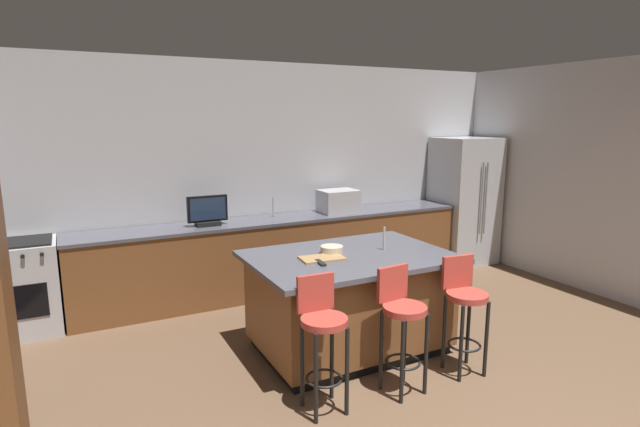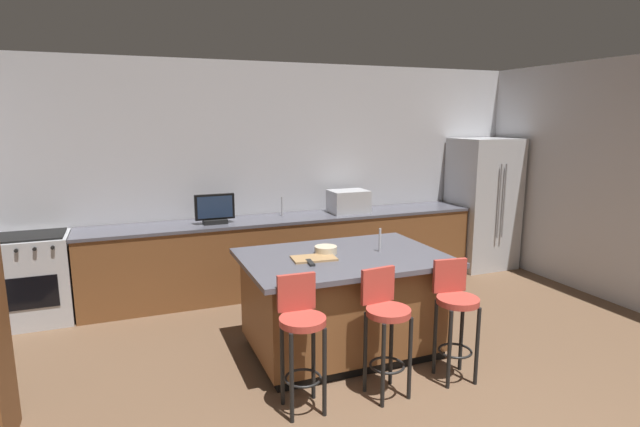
# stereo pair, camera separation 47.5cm
# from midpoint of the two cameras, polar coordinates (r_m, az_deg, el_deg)

# --- Properties ---
(wall_back) EXTENTS (7.08, 0.12, 2.79)m
(wall_back) POSITION_cam_midpoint_polar(r_m,az_deg,el_deg) (6.45, -1.95, 4.38)
(wall_back) COLOR #BCBCC1
(wall_back) RESTS_ON ground_plane
(wall_right) EXTENTS (0.12, 4.85, 2.79)m
(wall_right) POSITION_cam_midpoint_polar(r_m,az_deg,el_deg) (6.72, 33.49, 2.84)
(wall_right) COLOR #BCBCC1
(wall_right) RESTS_ON ground_plane
(counter_back) EXTENTS (4.89, 0.62, 0.92)m
(counter_back) POSITION_cam_midpoint_polar(r_m,az_deg,el_deg) (6.26, -1.21, -4.55)
(counter_back) COLOR brown
(counter_back) RESTS_ON ground_plane
(kitchen_island) EXTENTS (1.80, 1.25, 0.91)m
(kitchen_island) POSITION_cam_midpoint_polar(r_m,az_deg,el_deg) (4.67, 5.56, -10.05)
(kitchen_island) COLOR black
(kitchen_island) RESTS_ON ground_plane
(refrigerator) EXTENTS (0.83, 0.76, 1.84)m
(refrigerator) POSITION_cam_midpoint_polar(r_m,az_deg,el_deg) (7.58, 19.73, 1.08)
(refrigerator) COLOR #B7BABF
(refrigerator) RESTS_ON ground_plane
(range_oven) EXTENTS (0.72, 0.63, 0.94)m
(range_oven) POSITION_cam_midpoint_polar(r_m,az_deg,el_deg) (5.94, -27.76, -6.63)
(range_oven) COLOR #B7BABF
(range_oven) RESTS_ON ground_plane
(microwave) EXTENTS (0.48, 0.36, 0.29)m
(microwave) POSITION_cam_midpoint_polar(r_m,az_deg,el_deg) (6.44, 5.37, 1.35)
(microwave) COLOR #B7BABF
(microwave) RESTS_ON counter_back
(tv_monitor) EXTENTS (0.45, 0.16, 0.34)m
(tv_monitor) POSITION_cam_midpoint_polar(r_m,az_deg,el_deg) (5.82, -9.62, 0.36)
(tv_monitor) COLOR black
(tv_monitor) RESTS_ON counter_back
(sink_faucet_back) EXTENTS (0.02, 0.02, 0.24)m
(sink_faucet_back) POSITION_cam_midpoint_polar(r_m,az_deg,el_deg) (6.20, -2.15, 0.79)
(sink_faucet_back) COLOR #B2B2B7
(sink_faucet_back) RESTS_ON counter_back
(sink_faucet_island) EXTENTS (0.02, 0.02, 0.22)m
(sink_faucet_island) POSITION_cam_midpoint_polar(r_m,az_deg,el_deg) (4.68, 9.73, -3.02)
(sink_faucet_island) COLOR #B2B2B7
(sink_faucet_island) RESTS_ON kitchen_island
(bar_stool_left) EXTENTS (0.34, 0.34, 1.00)m
(bar_stool_left) POSITION_cam_midpoint_polar(r_m,az_deg,el_deg) (3.72, 1.61, -13.30)
(bar_stool_left) COLOR #B23D33
(bar_stool_left) RESTS_ON ground_plane
(bar_stool_center) EXTENTS (0.34, 0.35, 0.99)m
(bar_stool_center) POSITION_cam_midpoint_polar(r_m,az_deg,el_deg) (3.97, 10.96, -12.02)
(bar_stool_center) COLOR #B23D33
(bar_stool_center) RESTS_ON ground_plane
(bar_stool_right) EXTENTS (0.34, 0.36, 0.98)m
(bar_stool_right) POSITION_cam_midpoint_polar(r_m,az_deg,el_deg) (4.35, 18.24, -10.38)
(bar_stool_right) COLOR #B23D33
(bar_stool_right) RESTS_ON ground_plane
(fruit_bowl) EXTENTS (0.21, 0.21, 0.07)m
(fruit_bowl) POSITION_cam_midpoint_polar(r_m,az_deg,el_deg) (4.56, 3.64, -4.20)
(fruit_bowl) COLOR beige
(fruit_bowl) RESTS_ON kitchen_island
(cell_phone) EXTENTS (0.12, 0.16, 0.01)m
(cell_phone) POSITION_cam_midpoint_polar(r_m,az_deg,el_deg) (4.46, 4.03, -4.97)
(cell_phone) COLOR black
(cell_phone) RESTS_ON kitchen_island
(tv_remote) EXTENTS (0.06, 0.17, 0.02)m
(tv_remote) POSITION_cam_midpoint_polar(r_m,az_deg,el_deg) (4.26, 2.09, -5.65)
(tv_remote) COLOR black
(tv_remote) RESTS_ON kitchen_island
(cutting_board) EXTENTS (0.40, 0.26, 0.02)m
(cutting_board) POSITION_cam_midpoint_polar(r_m,az_deg,el_deg) (4.39, 2.39, -5.15)
(cutting_board) COLOR #A87F51
(cutting_board) RESTS_ON kitchen_island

